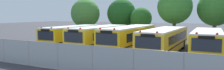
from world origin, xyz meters
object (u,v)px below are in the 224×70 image
object	(u,v)px
school_bus_4	(207,42)
tree_0	(85,14)
tree_2	(141,18)
traffic_cone	(120,70)
school_bus_0	(73,35)
school_bus_2	(130,37)
tree_1	(122,13)
tree_3	(174,7)
school_bus_1	(100,36)
tree_4	(216,8)
school_bus_3	(165,40)

from	to	relation	value
school_bus_4	tree_0	xyz separation A→B (m)	(-19.74, 10.24, 2.67)
tree_2	traffic_cone	distance (m)	20.28
school_bus_0	school_bus_2	distance (m)	7.46
school_bus_0	tree_1	distance (m)	11.94
tree_3	tree_0	bearing A→B (deg)	178.25
school_bus_0	school_bus_4	size ratio (longest dim) A/B	1.01
tree_1	traffic_cone	world-z (taller)	tree_1
tree_3	traffic_cone	world-z (taller)	tree_3
school_bus_1	tree_4	bearing A→B (deg)	-134.75
school_bus_0	school_bus_3	distance (m)	11.12
tree_3	tree_4	world-z (taller)	tree_3
school_bus_1	traffic_cone	bearing A→B (deg)	127.66
tree_3	tree_2	bearing A→B (deg)	166.03
school_bus_0	school_bus_3	size ratio (longest dim) A/B	0.83
tree_0	school_bus_1	bearing A→B (deg)	-49.77
school_bus_0	tree_0	size ratio (longest dim) A/B	1.44
school_bus_0	school_bus_4	world-z (taller)	school_bus_0
school_bus_2	tree_2	distance (m)	11.43
school_bus_2	traffic_cone	xyz separation A→B (m)	(2.72, -8.35, -1.21)
school_bus_2	school_bus_4	size ratio (longest dim) A/B	1.14
school_bus_2	school_bus_4	distance (m)	7.51
school_bus_4	tree_0	distance (m)	22.40
tree_2	tree_1	bearing A→B (deg)	168.93
school_bus_2	tree_3	bearing A→B (deg)	-105.31
school_bus_4	tree_1	world-z (taller)	tree_1
school_bus_2	tree_0	size ratio (longest dim) A/B	1.63
tree_0	tree_4	distance (m)	20.14
school_bus_3	tree_1	bearing A→B (deg)	-48.26
school_bus_3	tree_2	xyz separation A→B (m)	(-6.20, 10.67, 1.93)
school_bus_3	traffic_cone	size ratio (longest dim) A/B	24.71
tree_2	traffic_cone	size ratio (longest dim) A/B	10.81
school_bus_0	tree_3	distance (m)	14.36
school_bus_0	tree_4	distance (m)	19.33
school_bus_1	tree_2	world-z (taller)	tree_2
tree_1	tree_2	distance (m)	3.76
school_bus_4	school_bus_1	bearing A→B (deg)	-2.17
tree_0	tree_3	world-z (taller)	tree_3
school_bus_3	tree_2	distance (m)	12.49
school_bus_3	tree_4	xyz separation A→B (m)	(4.20, 11.13, 3.34)
school_bus_0	school_bus_3	xyz separation A→B (m)	(11.12, 0.18, 0.01)
tree_1	school_bus_3	bearing A→B (deg)	-49.22
tree_2	tree_3	size ratio (longest dim) A/B	0.68
tree_1	tree_3	bearing A→B (deg)	-12.79
school_bus_0	school_bus_2	xyz separation A→B (m)	(7.46, -0.13, 0.07)
school_bus_3	tree_0	xyz separation A→B (m)	(-15.89, 9.83, 2.66)
school_bus_3	tree_3	bearing A→B (deg)	-82.97
tree_3	tree_4	distance (m)	5.49
traffic_cone	school_bus_0	bearing A→B (deg)	140.19
school_bus_0	school_bus_4	distance (m)	14.97
school_bus_1	tree_3	bearing A→B (deg)	-122.67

